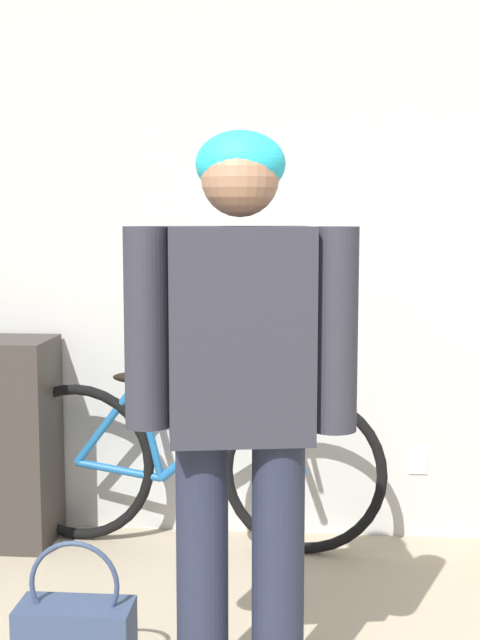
% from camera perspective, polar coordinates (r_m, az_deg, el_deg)
% --- Properties ---
extents(wall_back, '(8.00, 0.07, 2.60)m').
position_cam_1_polar(wall_back, '(3.94, 3.62, 4.73)').
color(wall_back, silver).
rests_on(wall_back, ground_plane).
extents(person, '(0.66, 0.30, 1.67)m').
position_cam_1_polar(person, '(2.53, 0.00, -3.63)').
color(person, '#23283D').
rests_on(person, ground_plane).
extents(bicycle, '(1.70, 0.46, 0.77)m').
position_cam_1_polar(bicycle, '(3.90, -3.37, -9.09)').
color(bicycle, black).
rests_on(bicycle, ground_plane).
extents(handbag, '(0.35, 0.17, 0.46)m').
position_cam_1_polar(handbag, '(2.95, -10.49, -19.48)').
color(handbag, '#334260').
rests_on(handbag, ground_plane).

